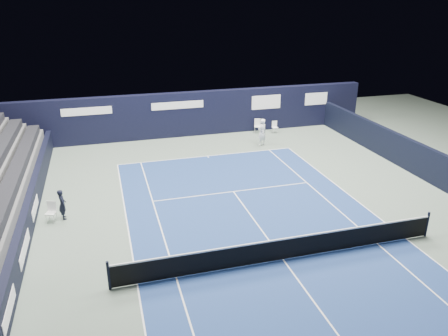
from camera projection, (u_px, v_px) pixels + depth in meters
The scene contains 12 objects.
ground at pixel (264, 234), 18.36m from camera, with size 48.00×48.00×0.00m, color #5A6B5E.
court_surface at pixel (283, 260), 16.58m from camera, with size 10.97×23.77×0.01m, color navy.
enclosure_wall_right at pixel (416, 158), 24.29m from camera, with size 0.30×22.00×1.80m, color black.
folding_chair_back_a at pixel (258, 123), 31.68m from camera, with size 0.56×0.58×1.00m.
folding_chair_back_b at pixel (275, 126), 31.62m from camera, with size 0.40×0.39×0.86m.
line_judge_chair at pixel (51, 210), 19.23m from camera, with size 0.52×0.51×0.93m.
line_judge at pixel (62, 204), 19.38m from camera, with size 0.51×0.34×1.41m, color black.
court_markings at pixel (283, 260), 16.57m from camera, with size 11.03×23.83×0.00m.
tennis_net at pixel (284, 248), 16.39m from camera, with size 12.90×0.10×1.10m.
back_sponsor_wall at pixel (191, 114), 30.73m from camera, with size 26.00×0.63×3.10m.
side_barrier_left at pixel (31, 208), 19.25m from camera, with size 0.33×22.00×1.20m.
tennis_player at pixel (262, 132), 28.81m from camera, with size 0.78×0.94×1.81m.
Camera 1 is at (-6.05, -12.93, 9.39)m, focal length 35.00 mm.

